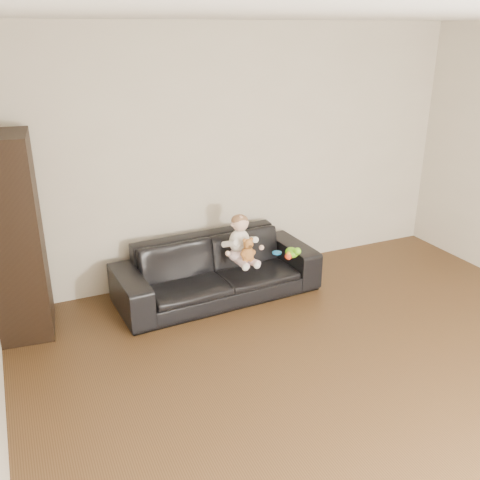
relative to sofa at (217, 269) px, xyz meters
name	(u,v)px	position (x,y,z in m)	size (l,w,h in m)	color
floor	(401,420)	(0.47, -2.25, -0.29)	(5.50, 5.50, 0.00)	#4C321A
ceiling	(458,14)	(0.47, -2.25, 2.31)	(5.50, 5.50, 0.00)	beige
wall_back	(239,155)	(0.47, 0.50, 1.01)	(5.00, 5.00, 0.00)	beige
sofa	(217,269)	(0.00, 0.00, 0.00)	(2.01, 0.79, 0.59)	black
cabinet	(14,238)	(-1.79, 0.10, 0.59)	(0.44, 0.61, 1.76)	black
shelf_item	(9,193)	(-1.77, 0.10, 0.98)	(0.18, 0.25, 0.28)	silver
baby	(241,241)	(0.21, -0.11, 0.30)	(0.34, 0.42, 0.48)	#F7D0D8
teddy_bear	(248,250)	(0.22, -0.26, 0.26)	(0.13, 0.14, 0.24)	#A5652F
toy_green	(292,253)	(0.71, -0.24, 0.15)	(0.13, 0.15, 0.11)	#6DD719
toy_rattle	(288,256)	(0.65, -0.27, 0.13)	(0.07, 0.07, 0.07)	red
toy_blue_disc	(277,253)	(0.63, -0.09, 0.10)	(0.10, 0.10, 0.01)	#1B81DC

